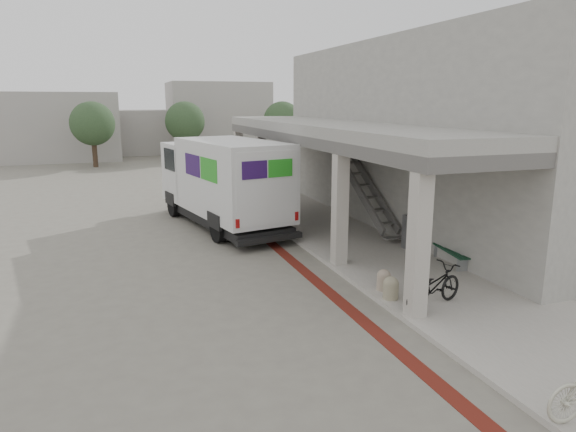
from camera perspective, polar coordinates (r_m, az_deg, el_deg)
name	(u,v)px	position (r m, az deg, el deg)	size (l,w,h in m)	color
ground	(276,280)	(14.09, -1.33, -7.16)	(120.00, 120.00, 0.00)	#6A645B
bike_lane_stripe	(287,256)	(16.19, -0.15, -4.49)	(0.35, 40.00, 0.01)	#5D1B12
sidewalk	(404,263)	(15.71, 12.74, -5.15)	(4.40, 28.00, 0.12)	gray
transit_building	(409,138)	(20.35, 13.31, 8.43)	(7.60, 17.00, 7.00)	gray
distant_backdrop	(121,125)	(48.56, -18.11, 9.55)	(28.00, 10.00, 6.50)	#9A9691
tree_left	(92,124)	(40.66, -20.91, 9.55)	(3.20, 3.20, 4.80)	#38281C
tree_mid	(185,122)	(43.08, -11.38, 10.25)	(3.20, 3.20, 4.80)	#38281C
tree_right	(282,121)	(43.97, -0.64, 10.53)	(3.20, 3.20, 4.80)	#38281C
fedex_truck	(222,180)	(19.90, -7.34, 3.94)	(3.87, 8.25, 3.39)	black
bench	(451,254)	(15.79, 17.69, -4.03)	(0.63, 1.74, 0.40)	gray
bollard_near	(391,288)	(12.67, 11.35, -7.81)	(0.37, 0.37, 0.56)	gray
bollard_far	(384,280)	(13.22, 10.60, -6.96)	(0.36, 0.36, 0.53)	gray
utility_cabinet	(414,233)	(16.88, 13.84, -1.82)	(0.49, 0.66, 1.09)	slate
bicycle_black	(434,286)	(12.38, 15.87, -7.51)	(0.65, 1.85, 0.97)	black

